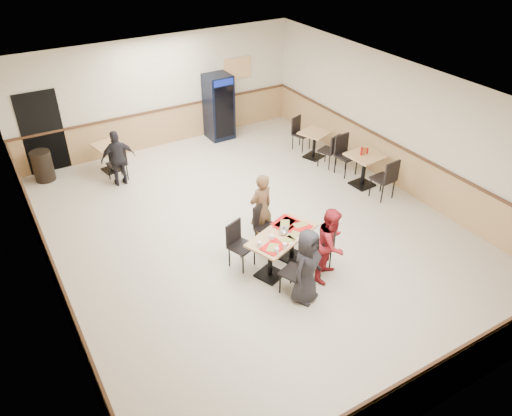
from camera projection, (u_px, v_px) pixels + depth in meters
ground at (253, 231)px, 10.60m from camera, size 10.00×10.00×0.00m
room_shell at (262, 143)px, 12.90m from camera, size 10.00×10.00×10.00m
main_table at (282, 245)px, 9.35m from camera, size 1.56×1.15×0.75m
main_chairs at (280, 248)px, 9.33m from camera, size 1.74×1.97×0.95m
diner_woman_left at (307, 266)px, 8.49m from camera, size 0.83×0.71×1.43m
diner_woman_right at (331, 244)px, 9.00m from camera, size 0.89×0.84×1.46m
diner_man_opposite at (261, 208)px, 9.95m from camera, size 0.60×0.44×1.51m
lone_diner at (118, 158)px, 11.92m from camera, size 0.84×0.39×1.40m
tabletop_clutter at (285, 233)px, 9.21m from camera, size 1.25×1.03×0.12m
side_table_near at (364, 165)px, 11.95m from camera, size 0.82×0.82×0.82m
side_table_near_chair_south at (383, 178)px, 11.48m from camera, size 0.52×0.52×1.04m
side_table_near_chair_north at (347, 155)px, 12.44m from camera, size 0.52×0.52×1.04m
side_table_far at (314, 141)px, 13.24m from camera, size 0.88×0.88×0.74m
side_table_far_chair_south at (328, 150)px, 12.83m from camera, size 0.55×0.55×0.94m
side_table_far_chair_north at (302, 133)px, 13.68m from camera, size 0.55×0.55×0.94m
condiment_caddy at (364, 151)px, 11.77m from camera, size 0.23×0.06×0.20m
back_table at (109, 153)px, 12.63m from camera, size 0.79×0.79×0.73m
back_table_chair_lone at (117, 163)px, 12.22m from camera, size 0.50×0.50×0.92m
pepsi_cooler at (219, 107)px, 14.10m from camera, size 0.71×0.72×1.85m
trash_bin at (43, 166)px, 12.26m from camera, size 0.49×0.49×0.77m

